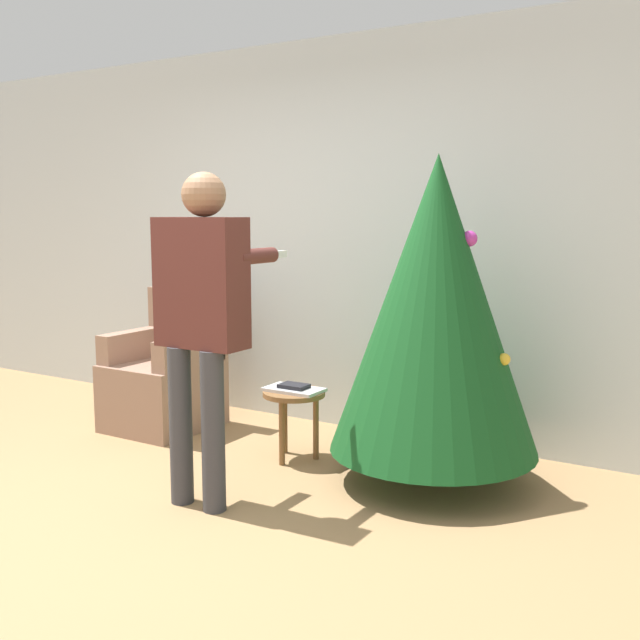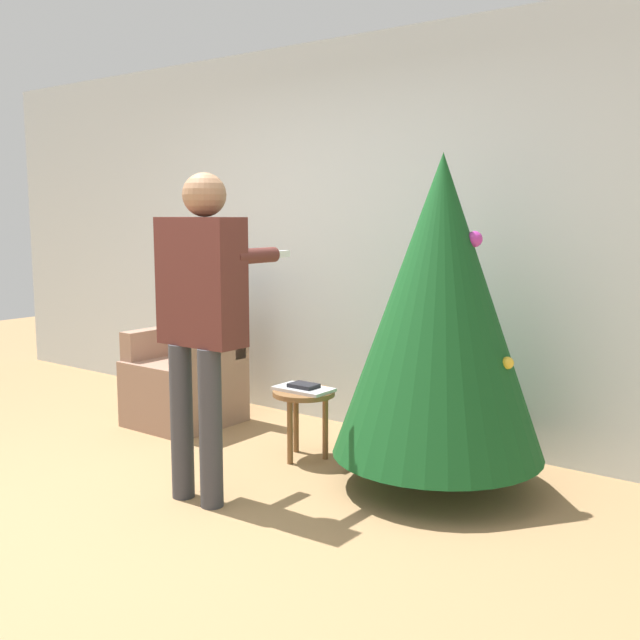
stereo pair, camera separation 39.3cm
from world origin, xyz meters
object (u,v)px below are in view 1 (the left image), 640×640
object	(u,v)px
armchair	(167,378)
christmas_tree	(435,306)
person_standing	(201,306)
side_stool	(294,402)

from	to	relation	value
armchair	christmas_tree	bearing A→B (deg)	-1.81
armchair	person_standing	distance (m)	1.66
side_stool	armchair	bearing A→B (deg)	173.61
armchair	person_standing	world-z (taller)	person_standing
armchair	side_stool	distance (m)	1.18
christmas_tree	side_stool	bearing A→B (deg)	-175.76
person_standing	christmas_tree	bearing A→B (deg)	45.11
christmas_tree	armchair	distance (m)	2.16
christmas_tree	armchair	xyz separation A→B (m)	(-2.06, 0.06, -0.66)
christmas_tree	person_standing	bearing A→B (deg)	-134.89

